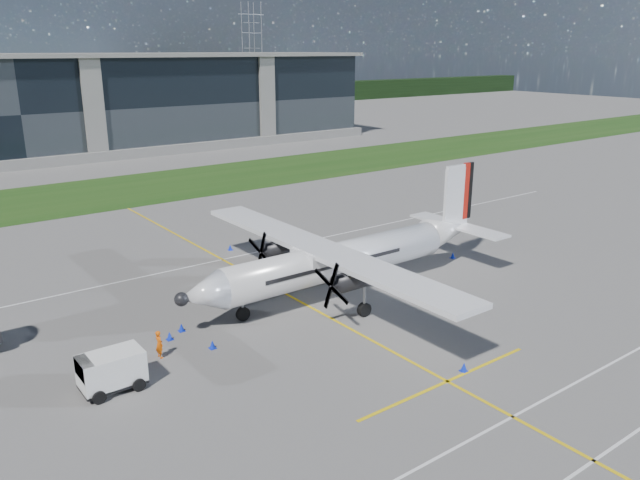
% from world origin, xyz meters
% --- Properties ---
extents(ground, '(400.00, 400.00, 0.00)m').
position_xyz_m(ground, '(0.00, 40.00, 0.00)').
color(ground, slate).
rests_on(ground, ground).
extents(grass_strip, '(400.00, 18.00, 0.04)m').
position_xyz_m(grass_strip, '(0.00, 48.00, 0.02)').
color(grass_strip, '#1A3F11').
rests_on(grass_strip, ground).
extents(terminal_building, '(120.00, 20.00, 15.00)m').
position_xyz_m(terminal_building, '(0.00, 80.00, 7.50)').
color(terminal_building, black).
rests_on(terminal_building, ground).
extents(pylon_east, '(9.00, 4.60, 30.00)m').
position_xyz_m(pylon_east, '(85.00, 150.00, 15.00)').
color(pylon_east, gray).
rests_on(pylon_east, ground).
extents(yellow_taxiway_centerline, '(0.20, 70.00, 0.01)m').
position_xyz_m(yellow_taxiway_centerline, '(3.00, 10.00, 0.01)').
color(yellow_taxiway_centerline, yellow).
rests_on(yellow_taxiway_centerline, ground).
extents(turboprop_aircraft, '(25.09, 26.01, 7.80)m').
position_xyz_m(turboprop_aircraft, '(6.77, 6.74, 3.90)').
color(turboprop_aircraft, white).
rests_on(turboprop_aircraft, ground).
extents(baggage_tug, '(3.27, 1.96, 1.96)m').
position_xyz_m(baggage_tug, '(-10.91, 3.44, 0.98)').
color(baggage_tug, white).
rests_on(baggage_tug, ground).
extents(ground_crew_person, '(0.58, 0.78, 1.83)m').
position_xyz_m(ground_crew_person, '(-7.70, 5.23, 0.91)').
color(ground_crew_person, '#F25907').
rests_on(ground_crew_person, ground).
extents(safety_cone_nose_stbd, '(0.36, 0.36, 0.50)m').
position_xyz_m(safety_cone_nose_stbd, '(-5.33, 7.62, 0.25)').
color(safety_cone_nose_stbd, '#0C26CD').
rests_on(safety_cone_nose_stbd, ground).
extents(safety_cone_tail, '(0.36, 0.36, 0.50)m').
position_xyz_m(safety_cone_tail, '(18.14, 7.15, 0.25)').
color(safety_cone_tail, '#0C26CD').
rests_on(safety_cone_tail, ground).
extents(safety_cone_fwd, '(0.36, 0.36, 0.50)m').
position_xyz_m(safety_cone_fwd, '(-6.38, 6.96, 0.25)').
color(safety_cone_fwd, '#0C26CD').
rests_on(safety_cone_fwd, ground).
extents(safety_cone_nose_port, '(0.36, 0.36, 0.50)m').
position_xyz_m(safety_cone_nose_port, '(-4.89, 4.47, 0.25)').
color(safety_cone_nose_port, '#0C26CD').
rests_on(safety_cone_nose_port, ground).
extents(safety_cone_portwing, '(0.36, 0.36, 0.50)m').
position_xyz_m(safety_cone_portwing, '(4.50, -5.79, 0.25)').
color(safety_cone_portwing, '#0C26CD').
rests_on(safety_cone_portwing, ground).
extents(safety_cone_stbdwing, '(0.36, 0.36, 0.50)m').
position_xyz_m(safety_cone_stbdwing, '(4.71, 19.81, 0.25)').
color(safety_cone_stbdwing, '#0C26CD').
rests_on(safety_cone_stbdwing, ground).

